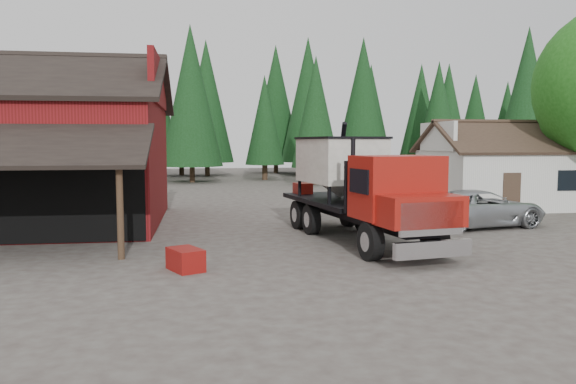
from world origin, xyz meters
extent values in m
plane|color=#433A35|center=(0.00, 0.00, 0.00)|extent=(120.00, 120.00, 0.00)
cube|color=maroon|center=(-11.00, 10.00, 2.50)|extent=(12.00, 10.00, 5.00)
cube|color=black|center=(-11.00, 12.50, 6.00)|extent=(12.80, 5.53, 2.35)
cube|color=maroon|center=(-5.00, 10.00, 6.00)|extent=(0.25, 7.00, 2.00)
cylinder|color=#382619|center=(-5.60, 2.10, 1.40)|extent=(0.20, 0.20, 2.80)
cube|color=silver|center=(13.00, 13.00, 1.50)|extent=(8.00, 6.00, 3.00)
cube|color=#38281E|center=(13.00, 11.50, 3.75)|extent=(8.60, 3.42, 1.80)
cube|color=#38281E|center=(13.00, 14.50, 3.75)|extent=(8.60, 3.42, 1.80)
cube|color=silver|center=(9.00, 13.00, 3.75)|extent=(0.20, 4.20, 1.50)
cube|color=#38281E|center=(11.50, 9.98, 1.00)|extent=(0.90, 0.06, 2.00)
cube|color=black|center=(14.50, 9.98, 1.60)|extent=(1.20, 0.06, 1.00)
cylinder|color=#382619|center=(6.00, 30.00, 0.80)|extent=(0.44, 0.44, 1.60)
cone|color=black|center=(6.00, 30.00, 5.90)|extent=(3.96, 3.96, 9.00)
cylinder|color=#382619|center=(22.00, 26.00, 0.80)|extent=(0.44, 0.44, 1.60)
cone|color=black|center=(22.00, 26.00, 6.90)|extent=(4.84, 4.84, 11.00)
cylinder|color=#382619|center=(-4.00, 34.00, 0.80)|extent=(0.44, 0.44, 1.60)
cone|color=black|center=(-4.00, 34.00, 7.40)|extent=(5.28, 5.28, 12.00)
cylinder|color=black|center=(1.65, 0.78, 0.57)|extent=(0.54, 1.17, 1.13)
cylinder|color=black|center=(3.78, 1.13, 0.57)|extent=(0.54, 1.17, 1.13)
cylinder|color=black|center=(0.84, 5.65, 0.57)|extent=(0.54, 1.17, 1.13)
cylinder|color=black|center=(2.97, 6.00, 0.57)|extent=(0.54, 1.17, 1.13)
cylinder|color=black|center=(0.61, 7.07, 0.57)|extent=(0.54, 1.17, 1.13)
cylinder|color=black|center=(2.74, 7.42, 0.57)|extent=(0.54, 1.17, 1.13)
cube|color=black|center=(2.18, 4.20, 0.98)|extent=(2.56, 8.91, 0.41)
cube|color=silver|center=(2.97, -0.62, 0.57)|extent=(2.36, 0.57, 0.46)
cube|color=silver|center=(2.96, -0.51, 1.39)|extent=(1.94, 0.42, 0.93)
cube|color=maroon|center=(2.86, 0.09, 1.54)|extent=(2.50, 1.70, 0.87)
cube|color=maroon|center=(2.64, 1.41, 2.11)|extent=(2.72, 2.13, 1.90)
cube|color=black|center=(2.77, 0.60, 2.42)|extent=(2.14, 0.43, 0.93)
cylinder|color=black|center=(1.47, 2.16, 2.67)|extent=(0.17, 0.17, 1.85)
cube|color=black|center=(2.47, 2.43, 2.06)|extent=(2.51, 0.53, 1.65)
cube|color=black|center=(1.94, 5.62, 1.25)|extent=(3.56, 6.31, 0.16)
cube|color=silver|center=(1.94, 5.62, 2.78)|extent=(2.89, 3.73, 1.65)
cone|color=silver|center=(1.94, 5.62, 1.75)|extent=(2.60, 2.60, 0.72)
cube|color=black|center=(1.94, 5.62, 3.62)|extent=(3.00, 3.85, 0.08)
cylinder|color=black|center=(2.32, 7.14, 2.67)|extent=(0.41, 2.28, 3.14)
cube|color=maroon|center=(0.93, 7.96, 1.54)|extent=(0.74, 0.91, 0.46)
cylinder|color=silver|center=(3.70, 2.27, 0.87)|extent=(0.74, 1.11, 0.58)
imported|color=#B5B9BE|center=(8.00, 6.42, 0.76)|extent=(5.90, 3.60, 1.53)
cube|color=maroon|center=(-3.67, 0.34, 0.30)|extent=(1.11, 1.29, 0.60)
camera|label=1|loc=(-3.22, -14.86, 3.47)|focal=35.00mm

